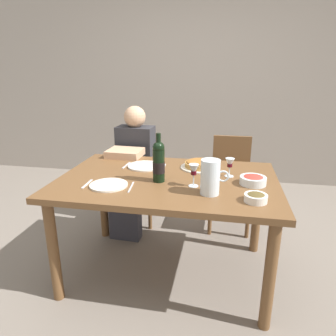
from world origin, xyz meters
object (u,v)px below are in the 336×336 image
Objects in this scene: olive_bowl at (256,197)px; salad_bowl at (253,180)px; wine_glass_left_diner at (194,171)px; diner_left at (132,167)px; baked_tart at (200,165)px; wine_glass_right_diner at (230,164)px; dinner_plate_left_setting at (109,185)px; chair_left at (140,171)px; chair_right at (230,176)px; dining_table at (168,190)px; dinner_plate_right_setting at (145,166)px; water_pitcher at (210,179)px; wine_bottle at (159,162)px.

salad_bowl is at bearing 89.10° from olive_bowl.
wine_glass_left_diner is 0.13× the size of diner_left.
baked_tart is at bearing 88.49° from wine_glass_left_diner.
wine_glass_right_diner reaches higher than dinner_plate_left_setting.
salad_bowl is 1.30× the size of olive_bowl.
chair_left reaches higher than baked_tart.
wine_glass_right_diner is (0.23, 0.24, -0.01)m from wine_glass_left_diner.
wine_glass_right_diner is 0.15× the size of chair_right.
wine_glass_right_diner reaches higher than dining_table.
wine_glass_right_diner is at bearing -9.53° from dinner_plate_right_setting.
olive_bowl is 0.44m from wine_glass_right_diner.
salad_bowl is 0.28m from olive_bowl.
baked_tart is 1.22× the size of dinner_plate_left_setting.
diner_left is at bearing 148.99° from wine_glass_right_diner.
chair_left is (-1.02, 0.89, -0.30)m from salad_bowl.
chair_left is (-0.86, 0.76, -0.36)m from wine_glass_right_diner.
olive_bowl is at bearing 133.59° from chair_left.
salad_bowl is at bearing 97.27° from chair_right.
dining_table is at bearing 62.15° from chair_right.
chair_left is at bearing 130.85° from olive_bowl.
wine_glass_left_diner is at bearing 133.17° from diner_left.
salad_bowl is 1.38m from chair_left.
water_pitcher is 0.15m from wine_glass_left_diner.
dining_table is 4.57× the size of wine_bottle.
wine_glass_left_diner is at bearing -11.87° from wine_bottle.
wine_bottle is 0.63m from salad_bowl.
chair_left is 0.90m from chair_right.
wine_glass_right_diner is 0.11× the size of diner_left.
olive_bowl is at bearing 140.28° from diner_left.
dinner_plate_right_setting is at bearing 170.47° from wine_glass_right_diner.
dinner_plate_left_setting is at bearing 179.00° from water_pitcher.
dinner_plate_left_setting is (-0.55, -0.48, -0.02)m from baked_tart.
chair_left is at bearing 112.93° from wine_bottle.
wine_bottle is at bearing -158.30° from wine_glass_right_diner.
dinner_plate_right_setting is 0.30× the size of chair_left.
diner_left is at bearing 137.54° from olive_bowl.
chair_left is at bearing 95.23° from dinner_plate_left_setting.
water_pitcher reaches higher than dining_table.
dinner_plate_left_setting is at bearing -169.97° from wine_glass_left_diner.
olive_bowl is (0.36, -0.56, -0.00)m from baked_tart.
olive_bowl is (-0.00, -0.28, -0.00)m from salad_bowl.
diner_left is at bearing 131.18° from water_pitcher.
baked_tart reaches higher than olive_bowl.
salad_bowl is 0.83m from dinner_plate_right_setting.
salad_bowl is at bearing 141.54° from chair_left.
olive_bowl is at bearing -4.98° from dinner_plate_left_setting.
chair_left is at bearing -89.54° from diner_left.
olive_bowl is 0.50× the size of dinner_plate_right_setting.
wine_glass_left_diner is at bearing 125.39° from chair_left.
diner_left is at bearing 119.97° from wine_bottle.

